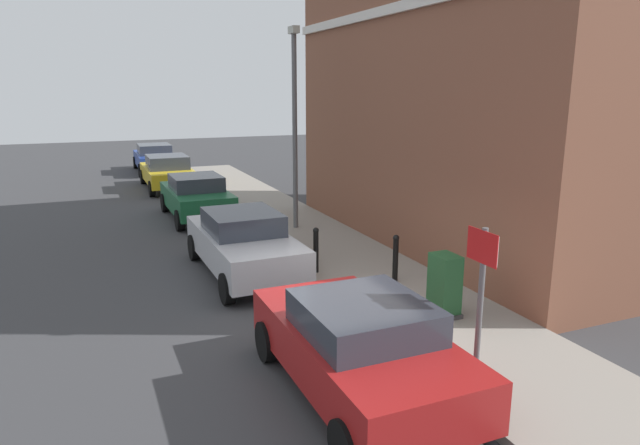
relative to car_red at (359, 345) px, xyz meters
The scene contains 13 objects.
ground 2.61m from the car_red, 75.17° to the left, with size 80.00×80.00×0.00m, color #38383A.
sidewalk 8.79m from the car_red, 73.75° to the left, with size 2.77×30.00×0.15m, color gray.
corner_building 10.27m from the car_red, 39.77° to the left, with size 7.18×11.44×8.79m.
car_red is the anchor object (origin of this frame).
car_silver 5.71m from the car_red, 91.06° to the left, with size 1.94×4.37×1.48m.
car_green 11.89m from the car_red, 90.13° to the left, with size 1.92×4.04×1.44m.
car_yellow 18.00m from the car_red, 90.37° to the left, with size 1.95×4.46×1.44m.
car_blue 23.35m from the car_red, 90.08° to the left, with size 1.91×4.31×1.43m.
utility_cabinet 3.02m from the car_red, 32.66° to the left, with size 0.46×0.61×1.15m.
bollard_near_cabinet 4.43m from the car_red, 53.40° to the left, with size 0.14×0.14×1.04m.
bollard_far_kerb 4.98m from the car_red, 74.67° to the left, with size 0.14×0.14×1.04m.
street_sign 1.83m from the car_red, 27.01° to the right, with size 0.08×0.60×2.30m.
lamppost 9.58m from the car_red, 75.22° to the left, with size 0.20×0.44×5.72m.
Camera 1 is at (-3.89, -8.78, 4.21)m, focal length 31.44 mm.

